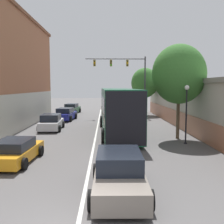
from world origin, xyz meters
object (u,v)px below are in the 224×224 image
Objects in this scene: traffic_signal_gantry at (127,73)px; hatchback_foreground at (119,174)px; parked_car_left_distant at (66,114)px; parked_car_left_far at (51,122)px; bus at (118,109)px; parked_car_left_mid at (72,109)px; street_tree_near at (179,74)px; street_tree_far at (145,83)px; street_lamp at (186,110)px; parked_car_left_near at (15,151)px.

hatchback_foreground is at bearing -95.18° from traffic_signal_gantry.
parked_car_left_far is at bearing -175.95° from parked_car_left_distant.
bus is 3.03× the size of parked_car_left_far.
hatchback_foreground is 1.11× the size of parked_car_left_far.
street_tree_near is (10.04, -18.37, 4.01)m from parked_car_left_mid.
street_tree_near is (4.25, -2.27, 2.65)m from bus.
parked_car_left_distant is 11.75m from street_tree_far.
parked_car_left_distant is 1.10× the size of street_lamp.
street_tree_far is (-0.08, 17.90, 2.00)m from street_lamp.
street_tree_far is (-0.03, 16.12, -0.40)m from street_tree_near.
hatchback_foreground reaches higher than parked_car_left_far.
parked_car_left_mid is 1.00× the size of parked_car_left_distant.
street_lamp reaches higher than parked_car_left_near.
street_lamp is 2.99m from street_tree_near.
street_lamp is at bearing -80.44° from traffic_signal_gantry.
traffic_signal_gantry is (7.13, 3.52, 4.85)m from parked_car_left_distant.
street_tree_far reaches higher than parked_car_left_far.
bus reaches higher than parked_car_left_distant.
parked_car_left_distant reaches higher than parked_car_left_mid.
parked_car_left_mid is (-0.26, 24.20, 0.09)m from parked_car_left_near.
hatchback_foreground is at bearing -121.50° from street_lamp.
parked_car_left_distant is at bearing 128.39° from street_lamp.
street_lamp reaches higher than hatchback_foreground.
parked_car_left_distant is at bearing 14.69° from hatchback_foreground.
traffic_signal_gantry is 1.20× the size of street_tree_far.
bus is 2.74× the size of hatchback_foreground.
parked_car_left_distant is at bearing 31.65° from bus.
hatchback_foreground is (-0.53, -11.93, -1.33)m from bus.
street_tree_far is at bearing -41.27° from parked_car_left_far.
parked_car_left_near is at bearing 53.39° from hatchback_foreground.
parked_car_left_near is 0.95× the size of parked_car_left_mid.
hatchback_foreground is at bearing -159.99° from parked_car_left_distant.
parked_car_left_mid is at bearing 167.35° from street_tree_far.
parked_car_left_near is at bearing -149.20° from street_tree_near.
parked_car_left_near is 9.87m from parked_car_left_far.
parked_car_left_mid reaches higher than parked_car_left_near.
street_lamp reaches higher than parked_car_left_far.
hatchback_foreground is 26.46m from street_tree_far.
street_tree_near is at bearing 91.56° from street_lamp.
hatchback_foreground reaches higher than parked_car_left_near.
street_tree_near is 16.13m from street_tree_far.
street_tree_far is (9.73, 5.52, 3.59)m from parked_car_left_distant.
hatchback_foreground is 28.52m from parked_car_left_mid.
bus is 1.60× the size of traffic_signal_gantry.
bus is 3.10× the size of street_lamp.
traffic_signal_gantry is at bearing -142.52° from street_tree_far.
street_lamp is 0.57× the size of street_tree_near.
street_lamp is at bearing -146.21° from parked_car_left_mid.
parked_car_left_distant is at bearing -150.46° from street_tree_far.
bus is at bearing -30.78° from parked_car_left_near.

